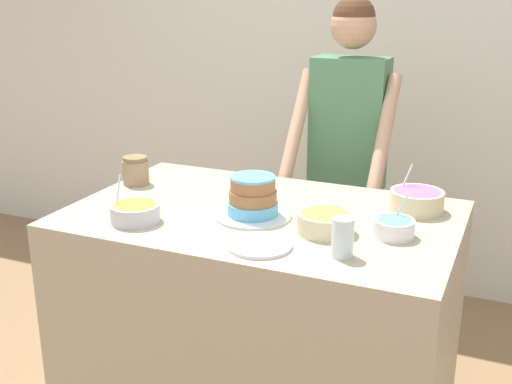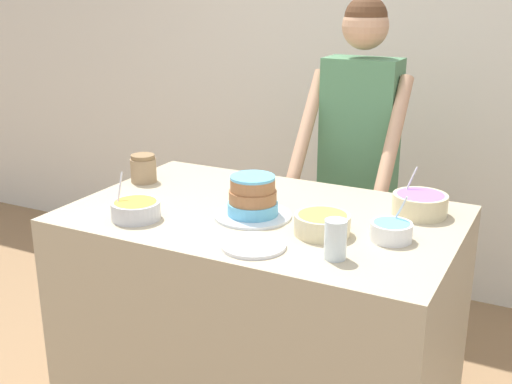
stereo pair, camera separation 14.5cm
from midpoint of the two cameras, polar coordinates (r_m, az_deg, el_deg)
The scene contains 11 objects.
wall_back at distance 3.78m, azimuth 9.11°, elevation 10.74°, with size 10.00×0.05×2.60m.
counter at distance 2.58m, azimuth -1.12°, elevation -11.91°, with size 1.42×0.90×0.96m.
person_baker at distance 3.03m, azimuth 6.80°, elevation 4.66°, with size 0.46×0.47×1.72m.
cake at distance 2.31m, azimuth -2.08°, elevation -0.67°, with size 0.28×0.28×0.15m.
frosting_bowl_olive at distance 2.18m, azimuth 4.27°, elevation -2.68°, with size 0.19×0.19×0.07m.
frosting_bowl_purple at distance 2.43m, azimuth 12.45°, elevation -0.72°, with size 0.20×0.20×0.16m.
frosting_bowl_blue at distance 2.18m, azimuth 10.29°, elevation -3.11°, with size 0.14×0.14×0.14m.
frosting_bowl_orange at distance 2.33m, azimuth -12.47°, elevation -1.76°, with size 0.18×0.18×0.16m.
drinking_glass at distance 1.99m, azimuth 5.64°, elevation -4.05°, with size 0.07×0.07×0.13m.
ceramic_plate at distance 2.07m, azimuth -1.71°, elevation -4.80°, with size 0.21×0.21×0.01m.
stoneware_jar at distance 2.76m, azimuth -12.14°, elevation 1.85°, with size 0.11×0.11×0.12m.
Camera 1 is at (0.87, -1.61, 1.77)m, focal length 45.00 mm.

